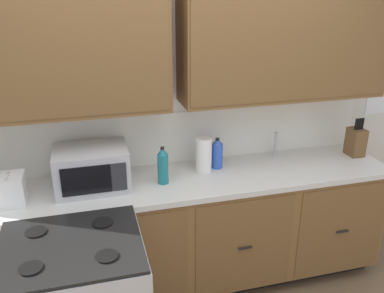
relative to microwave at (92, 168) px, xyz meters
name	(u,v)px	position (x,y,z in m)	size (l,w,h in m)	color
wall_unit	(173,68)	(0.60, 0.16, 0.61)	(4.31, 0.40, 2.56)	silver
counter_run	(181,233)	(0.60, -0.04, -0.59)	(3.14, 0.64, 0.93)	black
microwave	(92,168)	(0.00, 0.00, 0.00)	(0.48, 0.37, 0.28)	#B7B7BC
toaster	(1,190)	(-0.55, -0.09, -0.04)	(0.28, 0.18, 0.19)	white
knife_block	(356,141)	(2.05, 0.03, -0.02)	(0.11, 0.14, 0.31)	brown
sink_faucet	(275,144)	(1.43, 0.18, -0.04)	(0.02, 0.02, 0.20)	#B2B5BA
paper_towel_roll	(204,155)	(0.80, 0.05, -0.01)	(0.12, 0.12, 0.26)	white
bottle_teal	(163,166)	(0.47, -0.06, -0.01)	(0.07, 0.07, 0.27)	#1E707A
bottle_blue	(217,153)	(0.91, 0.08, -0.03)	(0.08, 0.08, 0.23)	blue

